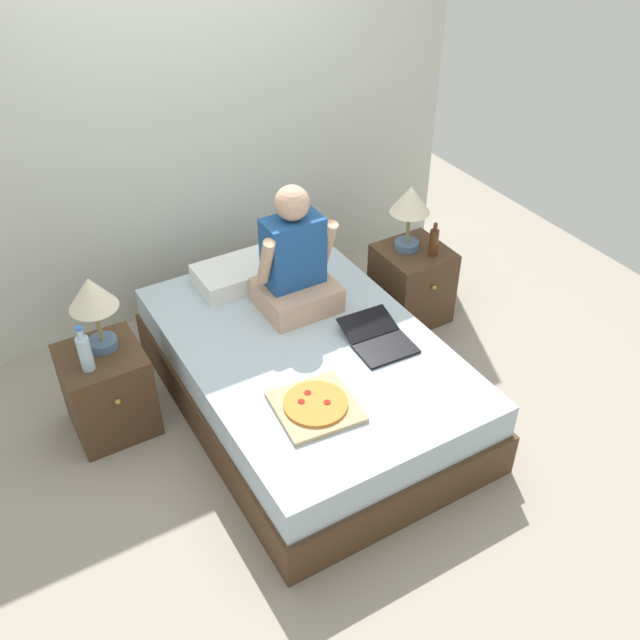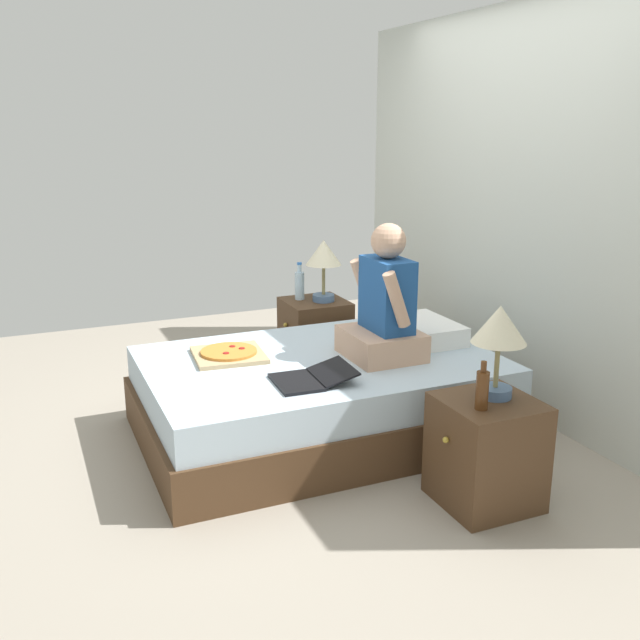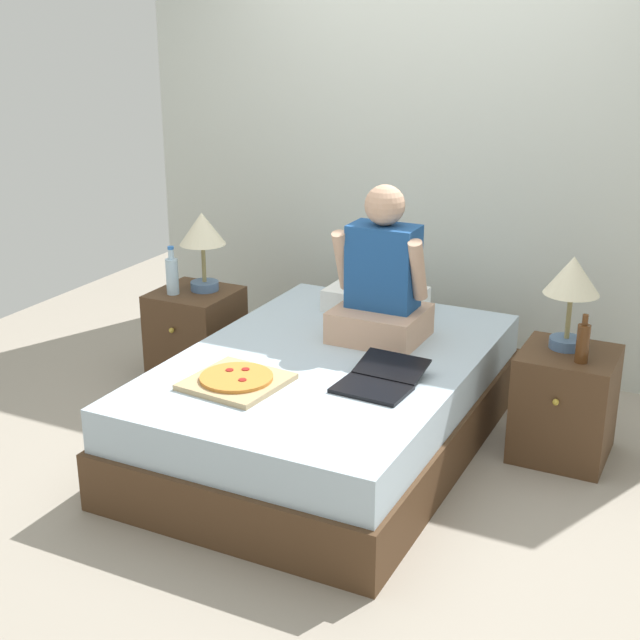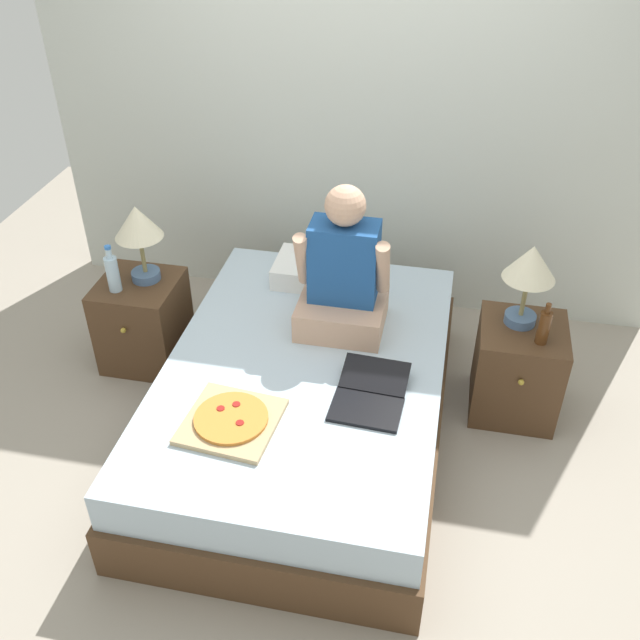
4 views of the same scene
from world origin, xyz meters
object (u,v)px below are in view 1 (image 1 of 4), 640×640
object	(u,v)px
nightstand_left	(108,390)
nightstand_right	(411,284)
lamp_on_right_nightstand	(410,204)
pizza_box	(316,406)
lamp_on_left_nightstand	(92,298)
beer_bottle	(434,242)
water_bottle	(85,352)
bed	(308,374)
person_seated	(295,264)
laptop	(380,341)

from	to	relation	value
nightstand_left	nightstand_right	size ratio (longest dim) A/B	1.00
lamp_on_right_nightstand	pizza_box	distance (m)	1.61
lamp_on_left_nightstand	nightstand_right	bearing A→B (deg)	-1.39
lamp_on_left_nightstand	beer_bottle	world-z (taller)	lamp_on_left_nightstand
water_bottle	lamp_on_right_nightstand	world-z (taller)	lamp_on_right_nightstand
bed	nightstand_left	distance (m)	1.14
lamp_on_right_nightstand	person_seated	bearing A→B (deg)	-172.74
water_bottle	beer_bottle	distance (m)	2.26
nightstand_left	nightstand_right	xyz separation A→B (m)	(2.11, 0.00, 0.00)
lamp_on_left_nightstand	beer_bottle	xyz separation A→B (m)	(2.14, -0.15, -0.23)
lamp_on_right_nightstand	laptop	xyz separation A→B (m)	(-0.68, -0.68, -0.37)
laptop	beer_bottle	bearing A→B (deg)	34.54
bed	lamp_on_right_nightstand	distance (m)	1.29
lamp_on_left_nightstand	pizza_box	bearing A→B (deg)	-50.21
beer_bottle	person_seated	bearing A→B (deg)	178.01
person_seated	pizza_box	distance (m)	0.94
lamp_on_right_nightstand	laptop	distance (m)	1.03
nightstand_left	lamp_on_left_nightstand	xyz separation A→B (m)	(0.04, 0.05, 0.59)
lamp_on_right_nightstand	pizza_box	bearing A→B (deg)	-142.72
nightstand_left	water_bottle	xyz separation A→B (m)	(-0.08, -0.09, 0.38)
bed	lamp_on_right_nightstand	xyz separation A→B (m)	(1.02, 0.47, 0.63)
lamp_on_left_nightstand	nightstand_right	size ratio (longest dim) A/B	0.85
nightstand_left	pizza_box	xyz separation A→B (m)	(0.83, -0.90, 0.23)
water_bottle	lamp_on_right_nightstand	distance (m)	2.17
laptop	water_bottle	bearing A→B (deg)	159.86
water_bottle	laptop	world-z (taller)	water_bottle
nightstand_left	nightstand_right	distance (m)	2.11
lamp_on_right_nightstand	pizza_box	world-z (taller)	lamp_on_right_nightstand
nightstand_right	lamp_on_right_nightstand	bearing A→B (deg)	120.93
water_bottle	laptop	bearing A→B (deg)	-20.14
nightstand_left	water_bottle	bearing A→B (deg)	-131.65
water_bottle	nightstand_left	bearing A→B (deg)	48.35
lamp_on_right_nightstand	beer_bottle	xyz separation A→B (m)	(0.10, -0.15, -0.23)
lamp_on_left_nightstand	nightstand_left	bearing A→B (deg)	-128.63
nightstand_left	laptop	distance (m)	1.56
laptop	pizza_box	world-z (taller)	laptop
nightstand_left	lamp_on_right_nightstand	bearing A→B (deg)	1.38
nightstand_right	beer_bottle	bearing A→B (deg)	-54.99
lamp_on_right_nightstand	water_bottle	bearing A→B (deg)	-176.29
beer_bottle	person_seated	world-z (taller)	person_seated
nightstand_left	nightstand_right	world-z (taller)	same
lamp_on_left_nightstand	laptop	world-z (taller)	lamp_on_left_nightstand
water_bottle	pizza_box	distance (m)	1.23
bed	beer_bottle	size ratio (longest dim) A/B	8.95
beer_bottle	person_seated	size ratio (longest dim) A/B	0.29
nightstand_left	laptop	world-z (taller)	laptop
nightstand_left	beer_bottle	distance (m)	2.21
pizza_box	beer_bottle	bearing A→B (deg)	30.69
nightstand_left	beer_bottle	world-z (taller)	beer_bottle
nightstand_left	pizza_box	distance (m)	1.25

